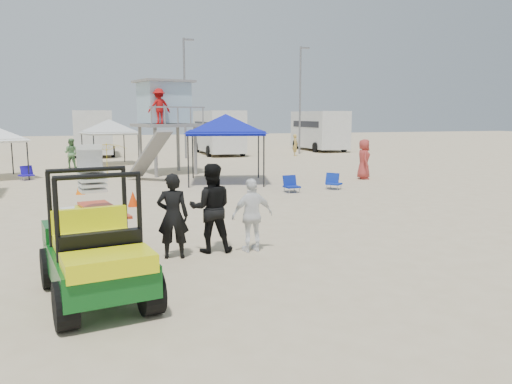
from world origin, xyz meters
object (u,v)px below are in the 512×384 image
object	(u,v)px
canopy_blue	(226,117)
man_left	(173,216)
lifeguard_tower	(164,106)
surf_trailer	(95,219)
utility_cart	(94,242)

from	to	relation	value
canopy_blue	man_left	bearing A→B (deg)	-109.32
man_left	lifeguard_tower	distance (m)	15.57
man_left	canopy_blue	bearing A→B (deg)	-98.05
man_left	canopy_blue	xyz separation A→B (m)	(3.89, 11.09, 1.95)
surf_trailer	canopy_blue	bearing A→B (deg)	63.41
surf_trailer	lifeguard_tower	bearing A→B (deg)	77.50
utility_cart	surf_trailer	bearing A→B (deg)	89.78
surf_trailer	lifeguard_tower	world-z (taller)	lifeguard_tower
man_left	utility_cart	bearing A→B (deg)	64.49
utility_cart	canopy_blue	bearing A→B (deg)	67.60
utility_cart	lifeguard_tower	bearing A→B (deg)	79.12
surf_trailer	canopy_blue	size ratio (longest dim) A/B	0.61
utility_cart	lifeguard_tower	size ratio (longest dim) A/B	0.64
surf_trailer	man_left	world-z (taller)	surf_trailer
man_left	surf_trailer	bearing A→B (deg)	0.06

